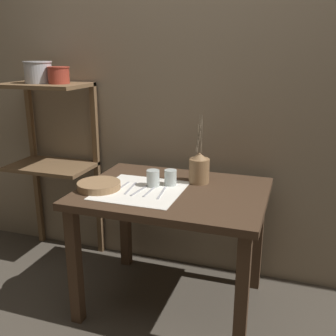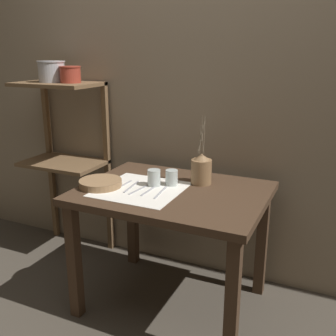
{
  "view_description": "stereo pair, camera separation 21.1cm",
  "coord_description": "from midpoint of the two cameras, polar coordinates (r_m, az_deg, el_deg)",
  "views": [
    {
      "loc": [
        0.62,
        -1.91,
        1.44
      ],
      "look_at": [
        -0.03,
        0.0,
        0.83
      ],
      "focal_mm": 42.0,
      "sensor_mm": 36.0,
      "label": 1
    },
    {
      "loc": [
        0.82,
        -1.83,
        1.44
      ],
      "look_at": [
        -0.03,
        0.0,
        0.83
      ],
      "focal_mm": 42.0,
      "sensor_mm": 36.0,
      "label": 2
    }
  ],
  "objects": [
    {
      "name": "fork_outer",
      "position": [
        2.18,
        -3.97,
        -2.62
      ],
      "size": [
        0.02,
        0.19,
        0.0
      ],
      "color": "#A8A8AD",
      "rests_on": "wooden_table"
    },
    {
      "name": "stone_wall_back",
      "position": [
        2.48,
        7.89,
        11.1
      ],
      "size": [
        7.0,
        0.06,
        2.4
      ],
      "color": "gray",
      "rests_on": "ground_plane"
    },
    {
      "name": "spoon_inner",
      "position": [
        2.17,
        -0.42,
        -2.64
      ],
      "size": [
        0.04,
        0.2,
        0.02
      ],
      "color": "#A8A8AD",
      "rests_on": "wooden_table"
    },
    {
      "name": "wooden_shelf_unit",
      "position": [
        2.8,
        -12.66,
        4.59
      ],
      "size": [
        0.56,
        0.36,
        1.23
      ],
      "color": "brown",
      "rests_on": "ground_plane"
    },
    {
      "name": "knife_center",
      "position": [
        2.08,
        1.81,
        -3.6
      ],
      "size": [
        0.03,
        0.19,
        0.0
      ],
      "color": "#A8A8AD",
      "rests_on": "wooden_table"
    },
    {
      "name": "glass_tumbler_near",
      "position": [
        2.17,
        0.72,
        -1.46
      ],
      "size": [
        0.07,
        0.07,
        0.09
      ],
      "color": "#B7C1BC",
      "rests_on": "wooden_table"
    },
    {
      "name": "wooden_bowl",
      "position": [
        2.19,
        -7.08,
        -2.26
      ],
      "size": [
        0.24,
        0.24,
        0.04
      ],
      "color": "#8E6B47",
      "rests_on": "wooden_table"
    },
    {
      "name": "pitcher_with_flowers",
      "position": [
        2.22,
        7.57,
        -0.28
      ],
      "size": [
        0.12,
        0.12,
        0.39
      ],
      "color": "olive",
      "rests_on": "wooden_table"
    },
    {
      "name": "fork_inner",
      "position": [
        2.16,
        -2.59,
        -2.79
      ],
      "size": [
        0.03,
        0.19,
        0.0
      ],
      "color": "#A8A8AD",
      "rests_on": "wooden_table"
    },
    {
      "name": "metal_pot_large",
      "position": [
        2.74,
        -14.41,
        13.48
      ],
      "size": [
        0.18,
        0.18,
        0.14
      ],
      "color": "#A8A8AD",
      "rests_on": "wooden_shelf_unit"
    },
    {
      "name": "linen_cloth",
      "position": [
        2.13,
        -1.17,
        -3.15
      ],
      "size": [
        0.44,
        0.44,
        0.0
      ],
      "color": "white",
      "rests_on": "wooden_table"
    },
    {
      "name": "ground_plane",
      "position": [
        2.47,
        3.18,
        -18.91
      ],
      "size": [
        12.0,
        12.0,
        0.0
      ],
      "primitive_type": "plane",
      "color": "#473F35"
    },
    {
      "name": "spoon_outer",
      "position": [
        2.16,
        0.86,
        -2.74
      ],
      "size": [
        0.02,
        0.21,
        0.02
      ],
      "color": "#A8A8AD",
      "rests_on": "wooden_table"
    },
    {
      "name": "metal_pot_small",
      "position": [
        2.65,
        -11.76,
        13.22
      ],
      "size": [
        0.14,
        0.14,
        0.11
      ],
      "color": "#9E3828",
      "rests_on": "wooden_shelf_unit"
    },
    {
      "name": "glass_tumbler_far",
      "position": [
        2.19,
        3.3,
        -1.44
      ],
      "size": [
        0.07,
        0.07,
        0.09
      ],
      "color": "#B7C1BC",
      "rests_on": "wooden_table"
    },
    {
      "name": "wooden_table",
      "position": [
        2.17,
        3.44,
        -5.82
      ],
      "size": [
        1.0,
        0.76,
        0.71
      ],
      "color": "#422D1E",
      "rests_on": "ground_plane"
    }
  ]
}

